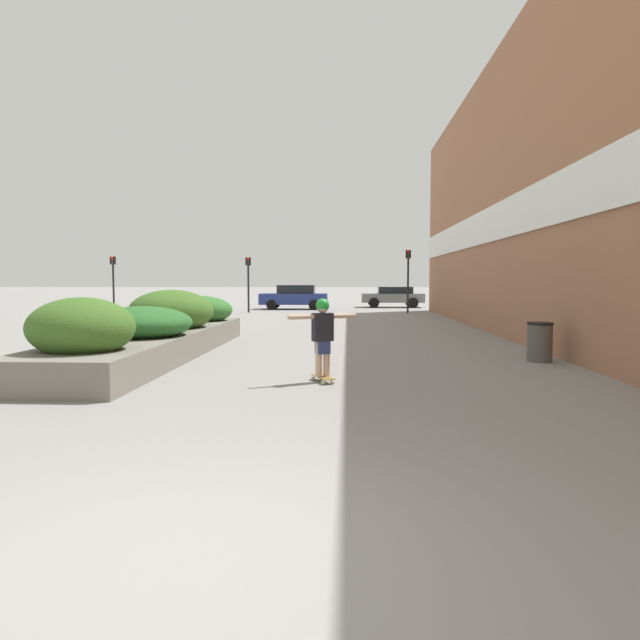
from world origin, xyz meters
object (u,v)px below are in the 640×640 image
(trash_bin, at_px, (540,342))
(car_center_left, at_px, (515,296))
(skateboarder, at_px, (323,329))
(traffic_light_right, at_px, (408,270))
(car_center_right, at_px, (295,297))
(traffic_light_left, at_px, (248,274))
(traffic_light_far_left, at_px, (113,274))
(skateboard, at_px, (323,378))
(car_leftmost, at_px, (393,296))

(trash_bin, xyz_separation_m, car_center_left, (6.26, 23.60, 0.38))
(trash_bin, relative_size, car_center_left, 0.21)
(skateboarder, height_order, traffic_light_right, traffic_light_right)
(car_center_right, xyz_separation_m, traffic_light_left, (-2.25, -3.85, 1.35))
(skateboarder, relative_size, traffic_light_left, 0.45)
(car_center_left, xyz_separation_m, traffic_light_right, (-7.19, -4.58, 1.55))
(car_center_left, distance_m, traffic_light_far_left, 24.33)
(skateboarder, xyz_separation_m, traffic_light_left, (-5.15, 21.82, 1.20))
(skateboard, distance_m, car_leftmost, 28.68)
(skateboarder, distance_m, trash_bin, 5.50)
(car_leftmost, bearing_deg, skateboarder, 172.98)
(traffic_light_left, distance_m, traffic_light_far_left, 7.73)
(car_center_right, height_order, traffic_light_right, traffic_light_right)
(car_leftmost, relative_size, traffic_light_far_left, 1.30)
(car_center_right, bearing_deg, trash_bin, -161.60)
(skateboard, bearing_deg, trash_bin, 4.52)
(car_leftmost, xyz_separation_m, car_center_left, (7.47, -2.07, 0.07))
(trash_bin, distance_m, car_center_left, 24.42)
(trash_bin, distance_m, car_center_right, 24.12)
(car_center_right, relative_size, traffic_light_left, 1.35)
(car_leftmost, height_order, car_center_right, car_center_right)
(car_center_left, bearing_deg, traffic_light_left, 105.79)
(trash_bin, xyz_separation_m, traffic_light_far_left, (-17.59, 18.98, 1.74))
(car_center_right, xyz_separation_m, traffic_light_far_left, (-9.98, -3.90, 1.39))
(trash_bin, relative_size, traffic_light_right, 0.25)
(traffic_light_right, height_order, traffic_light_far_left, traffic_light_right)
(skateboarder, height_order, traffic_light_left, traffic_light_left)
(skateboard, height_order, traffic_light_left, traffic_light_left)
(trash_bin, bearing_deg, car_leftmost, 92.72)
(car_leftmost, distance_m, traffic_light_far_left, 17.74)
(skateboarder, relative_size, traffic_light_right, 0.40)
(traffic_light_far_left, bearing_deg, car_center_right, 21.35)
(car_leftmost, bearing_deg, car_center_right, 113.52)
(traffic_light_right, bearing_deg, car_center_right, 149.91)
(traffic_light_left, bearing_deg, car_center_left, 15.79)
(traffic_light_right, bearing_deg, skateboarder, -99.86)
(car_leftmost, relative_size, car_center_left, 1.00)
(traffic_light_left, distance_m, traffic_light_right, 8.94)
(skateboard, xyz_separation_m, car_center_right, (-2.89, 25.67, 0.72))
(car_leftmost, xyz_separation_m, traffic_light_left, (-8.65, -6.63, 1.39))
(car_center_right, bearing_deg, traffic_light_far_left, 111.35)
(skateboard, xyz_separation_m, skateboarder, (0.00, -0.00, 0.87))
(traffic_light_left, bearing_deg, trash_bin, -62.61)
(trash_bin, relative_size, car_leftmost, 0.21)
(car_leftmost, xyz_separation_m, car_center_right, (-6.40, -2.78, 0.04))
(car_center_left, distance_m, car_center_right, 13.89)
(traffic_light_far_left, bearing_deg, skateboarder, -59.40)
(car_center_left, height_order, traffic_light_left, traffic_light_left)
(traffic_light_right, bearing_deg, traffic_light_far_left, -179.90)
(traffic_light_right, relative_size, traffic_light_far_left, 1.10)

